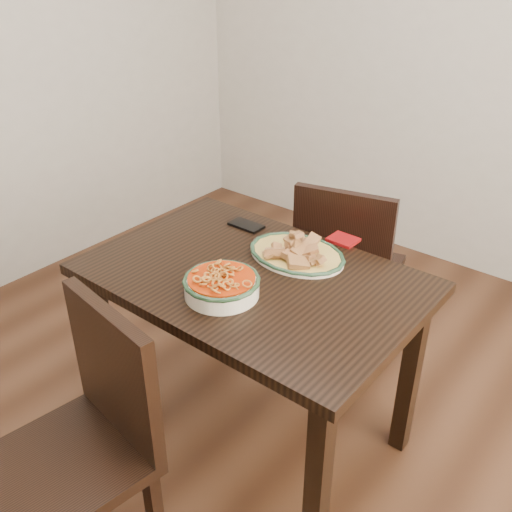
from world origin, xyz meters
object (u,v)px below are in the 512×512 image
Objects in this scene: fish_plate at (297,246)px; noodle_bowl at (222,283)px; chair_far at (346,265)px; dining_table at (252,298)px; smartphone at (246,225)px; chair_near at (89,432)px.

fish_plate reaches higher than noodle_bowl.
dining_table is at bearing 74.51° from chair_far.
smartphone is (-0.30, 0.08, -0.04)m from fish_plate.
fish_plate reaches higher than smartphone.
dining_table is 0.65m from chair_far.
smartphone is at bearing 133.08° from dining_table.
fish_plate is at bearing 80.59° from chair_far.
chair_far is at bearing 94.66° from fish_plate.
smartphone is at bearing 109.32° from chair_near.
fish_plate is at bearing 83.01° from noodle_bowl.
fish_plate is 1.44× the size of noodle_bowl.
chair_far is 1.32m from chair_near.
chair_near is (-0.07, -0.68, -0.15)m from dining_table.
dining_table is 3.15× the size of fish_plate.
dining_table is 0.38m from smartphone.
dining_table is 1.29× the size of chair_far.
fish_plate is at bearing 90.61° from chair_near.
chair_near is at bearing -79.77° from smartphone.
dining_table is 0.25m from fish_plate.
chair_far is at bearing 94.76° from chair_near.
dining_table is at bearing 92.81° from noodle_bowl.
smartphone is (-0.27, -0.37, 0.26)m from chair_far.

